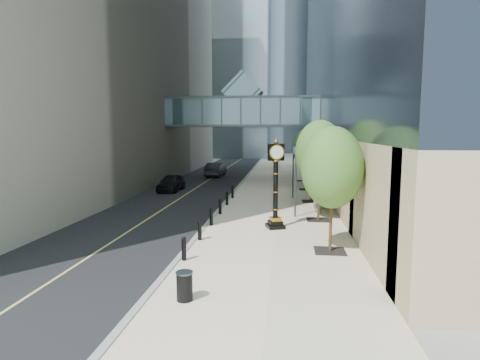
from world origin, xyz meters
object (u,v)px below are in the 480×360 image
street_clock (276,190)px  car_near (171,183)px  car_far (216,169)px  pedestrian (317,199)px  trash_bin (185,287)px

street_clock → car_near: size_ratio=1.11×
car_far → street_clock: bearing=109.8°
pedestrian → car_near: 15.28m
trash_bin → car_near: car_near is taller
car_near → car_far: car_far is taller
pedestrian → street_clock: bearing=71.3°
car_near → car_far: (2.05, 12.19, 0.07)m
car_near → pedestrian: bearing=-33.6°
street_clock → car_far: bearing=87.6°
trash_bin → car_far: size_ratio=0.18×
street_clock → car_near: street_clock is taller
trash_bin → car_far: 36.10m
car_far → trash_bin: bearing=101.0°
trash_bin → car_near: (-7.19, 23.54, 0.27)m
trash_bin → pedestrian: size_ratio=0.51×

